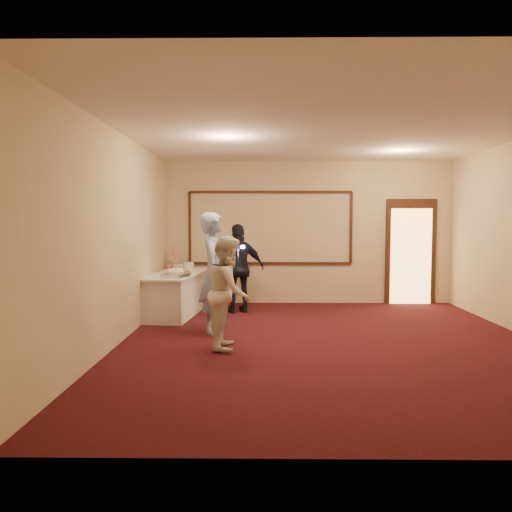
# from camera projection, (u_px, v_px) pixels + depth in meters

# --- Properties ---
(floor) EXTENTS (7.00, 7.00, 0.00)m
(floor) POSITION_uv_depth(u_px,v_px,m) (330.00, 343.00, 7.13)
(floor) COLOR black
(floor) RESTS_ON ground
(room_walls) EXTENTS (6.04, 7.04, 3.02)m
(room_walls) POSITION_uv_depth(u_px,v_px,m) (331.00, 201.00, 6.98)
(room_walls) COLOR beige
(room_walls) RESTS_ON floor
(wall_molding) EXTENTS (3.45, 0.04, 1.55)m
(wall_molding) POSITION_uv_depth(u_px,v_px,m) (270.00, 228.00, 10.49)
(wall_molding) COLOR black
(wall_molding) RESTS_ON room_walls
(doorway) EXTENTS (1.05, 0.07, 2.20)m
(doorway) POSITION_uv_depth(u_px,v_px,m) (411.00, 252.00, 10.47)
(doorway) COLOR black
(doorway) RESTS_ON floor
(buffet_table) EXTENTS (1.07, 2.25, 0.77)m
(buffet_table) POSITION_uv_depth(u_px,v_px,m) (176.00, 294.00, 9.30)
(buffet_table) COLOR white
(buffet_table) RESTS_ON floor
(pavlova_tray) EXTENTS (0.46, 0.56, 0.18)m
(pavlova_tray) POSITION_uv_depth(u_px,v_px,m) (176.00, 273.00, 8.55)
(pavlova_tray) COLOR silver
(pavlova_tray) RESTS_ON buffet_table
(cupcake_stand) EXTENTS (0.31, 0.31, 0.45)m
(cupcake_stand) POSITION_uv_depth(u_px,v_px,m) (173.00, 260.00, 10.23)
(cupcake_stand) COLOR #F26279
(cupcake_stand) RESTS_ON buffet_table
(plate_stack_a) EXTENTS (0.18, 0.18, 0.15)m
(plate_stack_a) POSITION_uv_depth(u_px,v_px,m) (178.00, 269.00, 9.38)
(plate_stack_a) COLOR white
(plate_stack_a) RESTS_ON buffet_table
(plate_stack_b) EXTENTS (0.21, 0.21, 0.18)m
(plate_stack_b) POSITION_uv_depth(u_px,v_px,m) (189.00, 267.00, 9.65)
(plate_stack_b) COLOR white
(plate_stack_b) RESTS_ON buffet_table
(tart) EXTENTS (0.30, 0.30, 0.06)m
(tart) POSITION_uv_depth(u_px,v_px,m) (183.00, 273.00, 9.07)
(tart) COLOR white
(tart) RESTS_ON buffet_table
(man) EXTENTS (0.50, 0.72, 1.87)m
(man) POSITION_uv_depth(u_px,v_px,m) (214.00, 273.00, 7.73)
(man) COLOR #8AA7E0
(man) RESTS_ON floor
(woman) EXTENTS (0.59, 0.76, 1.54)m
(woman) POSITION_uv_depth(u_px,v_px,m) (229.00, 292.00, 6.81)
(woman) COLOR white
(woman) RESTS_ON floor
(guest) EXTENTS (1.07, 0.72, 1.69)m
(guest) POSITION_uv_depth(u_px,v_px,m) (239.00, 268.00, 9.46)
(guest) COLOR black
(guest) RESTS_ON floor
(camera_flash) EXTENTS (0.07, 0.04, 0.05)m
(camera_flash) POSITION_uv_depth(u_px,v_px,m) (243.00, 247.00, 9.31)
(camera_flash) COLOR white
(camera_flash) RESTS_ON guest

